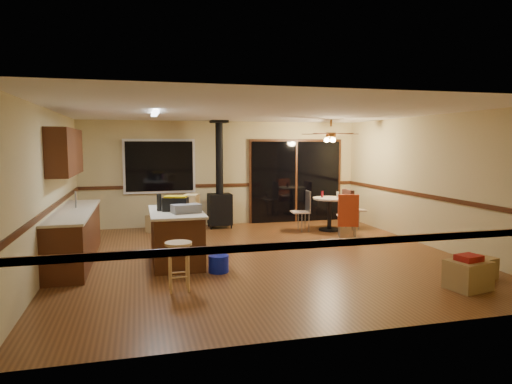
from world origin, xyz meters
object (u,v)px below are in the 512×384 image
object	(u,v)px
blue_bucket	(219,264)
dining_table	(330,208)
chair_near	(348,211)
chair_left	(305,206)
chair_right	(349,204)
kitchen_island	(176,236)
box_corner_b	(481,268)
box_corner_a	(468,275)
wood_stove	(220,198)
bar_stool	(179,266)
toolbox_grey	(186,209)
toolbox_black	(176,204)
box_under_window	(158,223)

from	to	relation	value
blue_bucket	dining_table	world-z (taller)	dining_table
chair_near	chair_left	bearing A→B (deg)	123.67
dining_table	chair_right	bearing A→B (deg)	4.95
blue_bucket	chair_left	world-z (taller)	chair_left
kitchen_island	box_corner_b	world-z (taller)	kitchen_island
dining_table	box_corner_a	xyz separation A→B (m)	(0.10, -4.57, -0.32)
wood_stove	dining_table	size ratio (longest dim) A/B	3.17
wood_stove	dining_table	distance (m)	2.65
bar_stool	blue_bucket	size ratio (longest dim) A/B	2.11
toolbox_grey	chair_near	bearing A→B (deg)	22.05
wood_stove	toolbox_black	distance (m)	3.38
dining_table	box_corner_a	bearing A→B (deg)	-88.75
bar_stool	box_corner_a	distance (m)	4.06
toolbox_black	box_under_window	size ratio (longest dim) A/B	0.84
toolbox_black	dining_table	size ratio (longest dim) A/B	0.52
chair_right	box_corner_a	world-z (taller)	chair_right
toolbox_black	box_corner_b	xyz separation A→B (m)	(4.43, -2.06, -0.86)
toolbox_grey	box_corner_a	bearing A→B (deg)	-30.94
chair_right	toolbox_black	bearing A→B (deg)	-153.38
chair_left	toolbox_grey	bearing A→B (deg)	-140.89
kitchen_island	box_corner_a	distance (m)	4.61
toolbox_black	chair_near	xyz separation A→B (m)	(3.80, 1.22, -0.42)
chair_left	wood_stove	bearing A→B (deg)	153.41
bar_stool	chair_near	size ratio (longest dim) A/B	0.98
box_corner_b	box_under_window	bearing A→B (deg)	132.36
toolbox_black	box_under_window	world-z (taller)	toolbox_black
chair_left	box_under_window	bearing A→B (deg)	166.36
wood_stove	chair_right	world-z (taller)	wood_stove
chair_right	toolbox_grey	bearing A→B (deg)	-149.79
toolbox_black	dining_table	world-z (taller)	toolbox_black
toolbox_black	chair_near	bearing A→B (deg)	17.79
kitchen_island	blue_bucket	distance (m)	1.05
blue_bucket	chair_right	world-z (taller)	chair_right
toolbox_black	bar_stool	world-z (taller)	toolbox_black
box_corner_a	toolbox_grey	bearing A→B (deg)	149.06
toolbox_black	box_under_window	bearing A→B (deg)	93.31
bar_stool	blue_bucket	distance (m)	1.05
blue_bucket	toolbox_grey	bearing A→B (deg)	133.11
box_under_window	box_corner_b	size ratio (longest dim) A/B	1.27
bar_stool	chair_right	size ratio (longest dim) A/B	0.98
dining_table	box_corner_b	world-z (taller)	dining_table
wood_stove	chair_right	size ratio (longest dim) A/B	3.60
kitchen_island	chair_left	bearing A→B (deg)	34.00
kitchen_island	toolbox_black	distance (m)	0.57
kitchen_island	dining_table	bearing A→B (deg)	28.52
wood_stove	chair_near	world-z (taller)	wood_stove
bar_stool	box_under_window	distance (m)	4.50
toolbox_grey	box_under_window	bearing A→B (deg)	95.67
wood_stove	box_corner_b	bearing A→B (deg)	-58.82
wood_stove	blue_bucket	bearing A→B (deg)	-100.34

